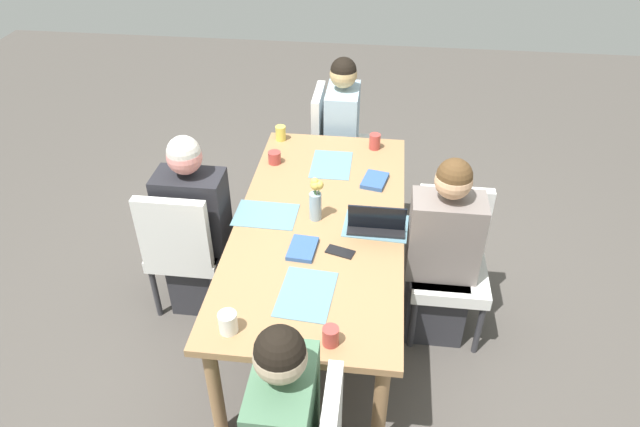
# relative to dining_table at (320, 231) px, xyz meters

# --- Properties ---
(ground_plane) EXTENTS (10.00, 10.00, 0.00)m
(ground_plane) POSITION_rel_dining_table_xyz_m (0.00, 0.00, -0.65)
(ground_plane) COLOR #4C4742
(dining_table) EXTENTS (2.04, 0.96, 0.72)m
(dining_table) POSITION_rel_dining_table_xyz_m (0.00, 0.00, 0.00)
(dining_table) COLOR #9E754C
(dining_table) RESTS_ON ground_plane
(chair_far_left_near) EXTENTS (0.44, 0.44, 0.90)m
(chair_far_left_near) POSITION_rel_dining_table_xyz_m (-0.04, 0.82, -0.15)
(chair_far_left_near) COLOR silver
(chair_far_left_near) RESTS_ON ground_plane
(person_far_left_near) EXTENTS (0.36, 0.40, 1.19)m
(person_far_left_near) POSITION_rel_dining_table_xyz_m (0.03, 0.76, -0.12)
(person_far_left_near) COLOR #2D2D33
(person_far_left_near) RESTS_ON ground_plane
(chair_near_left_mid) EXTENTS (0.44, 0.44, 0.90)m
(chair_near_left_mid) POSITION_rel_dining_table_xyz_m (0.04, -0.77, -0.15)
(chair_near_left_mid) COLOR silver
(chair_near_left_mid) RESTS_ON ground_plane
(person_near_left_mid) EXTENTS (0.36, 0.40, 1.19)m
(person_near_left_mid) POSITION_rel_dining_table_xyz_m (-0.03, -0.71, -0.12)
(person_near_left_mid) COLOR #2D2D33
(person_near_left_mid) RESTS_ON ground_plane
(chair_head_right_left_far) EXTENTS (0.44, 0.44, 0.90)m
(chair_head_right_left_far) POSITION_rel_dining_table_xyz_m (1.38, 0.06, -0.15)
(chair_head_right_left_far) COLOR silver
(chair_head_right_left_far) RESTS_ON ground_plane
(person_head_right_left_far) EXTENTS (0.40, 0.36, 1.19)m
(person_head_right_left_far) POSITION_rel_dining_table_xyz_m (1.32, -0.01, -0.12)
(person_head_right_left_far) COLOR #2D2D33
(person_head_right_left_far) RESTS_ON ground_plane
(flower_vase) EXTENTS (0.08, 0.08, 0.27)m
(flower_vase) POSITION_rel_dining_table_xyz_m (0.02, 0.03, 0.22)
(flower_vase) COLOR #8EA8B7
(flower_vase) RESTS_ON dining_table
(placemat_far_left_near) EXTENTS (0.27, 0.37, 0.00)m
(placemat_far_left_near) POSITION_rel_dining_table_xyz_m (0.02, 0.32, 0.07)
(placemat_far_left_near) COLOR slate
(placemat_far_left_near) RESTS_ON dining_table
(placemat_near_left_mid) EXTENTS (0.28, 0.37, 0.00)m
(placemat_near_left_mid) POSITION_rel_dining_table_xyz_m (-0.01, -0.32, 0.07)
(placemat_near_left_mid) COLOR slate
(placemat_near_left_mid) RESTS_ON dining_table
(placemat_head_right_left_far) EXTENTS (0.36, 0.26, 0.00)m
(placemat_head_right_left_far) POSITION_rel_dining_table_xyz_m (0.62, -0.00, 0.07)
(placemat_head_right_left_far) COLOR slate
(placemat_head_right_left_far) RESTS_ON dining_table
(placemat_head_left_right_near) EXTENTS (0.38, 0.29, 0.00)m
(placemat_head_left_right_near) POSITION_rel_dining_table_xyz_m (-0.61, -0.01, 0.07)
(placemat_head_left_right_near) COLOR slate
(placemat_head_left_right_near) RESTS_ON dining_table
(laptop_near_left_mid) EXTENTS (0.22, 0.32, 0.21)m
(laptop_near_left_mid) POSITION_rel_dining_table_xyz_m (-0.04, -0.32, 0.12)
(laptop_near_left_mid) COLOR black
(laptop_near_left_mid) RESTS_ON dining_table
(coffee_mug_near_left) EXTENTS (0.08, 0.08, 0.11)m
(coffee_mug_near_left) POSITION_rel_dining_table_xyz_m (0.88, -0.27, 0.13)
(coffee_mug_near_left) COLOR #AD3D38
(coffee_mug_near_left) RESTS_ON dining_table
(coffee_mug_near_right) EXTENTS (0.07, 0.07, 0.10)m
(coffee_mug_near_right) POSITION_rel_dining_table_xyz_m (0.92, 0.39, 0.12)
(coffee_mug_near_right) COLOR #DBC64C
(coffee_mug_near_right) RESTS_ON dining_table
(coffee_mug_centre_left) EXTENTS (0.07, 0.07, 0.09)m
(coffee_mug_centre_left) POSITION_rel_dining_table_xyz_m (-0.90, -0.16, 0.12)
(coffee_mug_centre_left) COLOR #AD3D38
(coffee_mug_centre_left) RESTS_ON dining_table
(coffee_mug_centre_right) EXTENTS (0.08, 0.08, 0.08)m
(coffee_mug_centre_right) POSITION_rel_dining_table_xyz_m (0.60, 0.38, 0.11)
(coffee_mug_centre_right) COLOR #AD3D38
(coffee_mug_centre_right) RESTS_ON dining_table
(coffee_mug_far_left) EXTENTS (0.09, 0.09, 0.10)m
(coffee_mug_far_left) POSITION_rel_dining_table_xyz_m (-0.88, 0.31, 0.12)
(coffee_mug_far_left) COLOR white
(coffee_mug_far_left) RESTS_ON dining_table
(book_red_cover) EXTENTS (0.23, 0.18, 0.03)m
(book_red_cover) POSITION_rel_dining_table_xyz_m (0.44, -0.29, 0.09)
(book_red_cover) COLOR #335693
(book_red_cover) RESTS_ON dining_table
(book_blue_cover) EXTENTS (0.21, 0.15, 0.02)m
(book_blue_cover) POSITION_rel_dining_table_xyz_m (-0.28, 0.06, 0.09)
(book_blue_cover) COLOR #335693
(book_blue_cover) RESTS_ON dining_table
(phone_black) EXTENTS (0.11, 0.16, 0.01)m
(phone_black) POSITION_rel_dining_table_xyz_m (-0.27, -0.14, 0.08)
(phone_black) COLOR black
(phone_black) RESTS_ON dining_table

